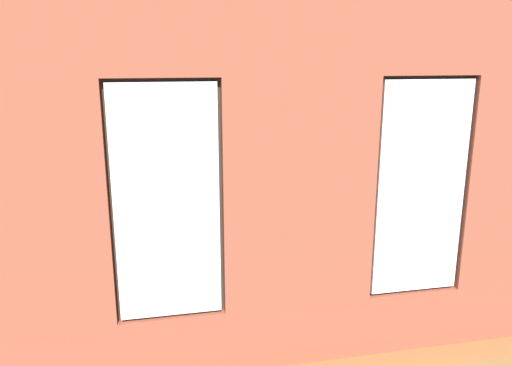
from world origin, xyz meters
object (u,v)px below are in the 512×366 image
at_px(remote_gray, 268,231).
at_px(tv_flatscreen, 4,205).
at_px(coffee_table, 268,235).
at_px(potted_plant_by_left_couch, 356,194).
at_px(papasan_chair, 178,190).
at_px(potted_plant_beside_window_right, 56,273).
at_px(potted_plant_near_tv, 39,265).
at_px(table_plant_small, 292,218).
at_px(cup_ceramic, 278,231).
at_px(potted_plant_corner_near_left, 374,163).
at_px(couch_left, 421,220).
at_px(candle_jar, 240,233).
at_px(potted_plant_mid_room_small, 299,203).
at_px(remote_silver, 254,229).
at_px(couch_by_window, 284,292).
at_px(media_console, 11,253).
at_px(potted_plant_foreground_right, 58,178).

bearing_deg(remote_gray, tv_flatscreen, -147.14).
relative_size(coffee_table, potted_plant_by_left_couch, 2.54).
xyz_separation_m(papasan_chair, potted_plant_beside_window_right, (1.27, 3.84, 0.33)).
bearing_deg(potted_plant_near_tv, table_plant_small, -163.39).
bearing_deg(cup_ceramic, potted_plant_near_tv, 13.02).
xyz_separation_m(cup_ceramic, potted_plant_beside_window_right, (2.43, 1.57, 0.34)).
relative_size(cup_ceramic, potted_plant_beside_window_right, 0.06).
relative_size(remote_gray, potted_plant_corner_near_left, 0.14).
bearing_deg(couch_left, remote_gray, -86.95).
bearing_deg(papasan_chair, candle_jar, 106.17).
relative_size(candle_jar, papasan_chair, 0.10).
distance_m(remote_gray, potted_plant_beside_window_right, 2.90).
bearing_deg(potted_plant_by_left_couch, potted_plant_beside_window_right, 38.00).
distance_m(candle_jar, potted_plant_mid_room_small, 1.99).
bearing_deg(coffee_table, potted_plant_near_tv, 15.93).
bearing_deg(remote_silver, couch_by_window, -99.48).
height_order(couch_by_window, couch_left, same).
xyz_separation_m(remote_gray, potted_plant_near_tv, (2.68, 0.76, 0.09)).
distance_m(media_console, potted_plant_near_tv, 1.18).
bearing_deg(tv_flatscreen, potted_plant_mid_room_small, -164.11).
relative_size(cup_ceramic, candle_jar, 0.72).
bearing_deg(tv_flatscreen, couch_left, 179.54).
bearing_deg(potted_plant_corner_near_left, remote_gray, 41.11).
distance_m(couch_left, tv_flatscreen, 5.59).
height_order(media_console, potted_plant_mid_room_small, media_console).
bearing_deg(table_plant_small, couch_by_window, 71.64).
relative_size(papasan_chair, potted_plant_near_tv, 1.14).
xyz_separation_m(couch_left, candle_jar, (2.73, 0.34, 0.13)).
bearing_deg(potted_plant_near_tv, media_console, -61.87).
bearing_deg(table_plant_small, couch_left, -177.89).
distance_m(cup_ceramic, potted_plant_by_left_couch, 2.55).
relative_size(remote_silver, remote_gray, 1.00).
bearing_deg(remote_gray, cup_ceramic, -13.58).
xyz_separation_m(cup_ceramic, remote_silver, (0.26, -0.22, -0.03)).
relative_size(candle_jar, potted_plant_corner_near_left, 0.09).
relative_size(table_plant_small, remote_gray, 1.29).
xyz_separation_m(tv_flatscreen, papasan_chair, (-2.17, -1.89, -0.44)).
xyz_separation_m(cup_ceramic, potted_plant_foreground_right, (3.02, -2.23, 0.33)).
bearing_deg(coffee_table, candle_jar, 17.19).
distance_m(media_console, potted_plant_mid_room_small, 4.24).
xyz_separation_m(papasan_chair, potted_plant_mid_room_small, (-1.90, 0.73, -0.12)).
relative_size(potted_plant_corner_near_left, potted_plant_near_tv, 1.21).
height_order(papasan_chair, potted_plant_near_tv, potted_plant_near_tv).
bearing_deg(potted_plant_mid_room_small, media_console, 15.92).
bearing_deg(remote_gray, media_console, -147.09).
height_order(potted_plant_by_left_couch, potted_plant_near_tv, potted_plant_near_tv).
bearing_deg(potted_plant_beside_window_right, couch_by_window, -177.08).
relative_size(cup_ceramic, remote_gray, 0.49).
bearing_deg(potted_plant_beside_window_right, tv_flatscreen, -65.28).
bearing_deg(potted_plant_corner_near_left, candle_jar, 38.49).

